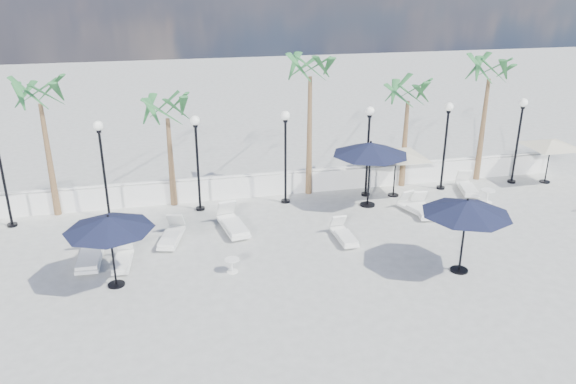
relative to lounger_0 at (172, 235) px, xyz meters
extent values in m
plane|color=gray|center=(4.71, -3.84, -0.24)|extent=(100.00, 100.00, 0.00)
cube|color=silver|center=(4.71, 3.66, 0.21)|extent=(26.00, 0.30, 0.90)
cube|color=silver|center=(4.71, 3.66, 0.73)|extent=(26.00, 0.12, 0.08)
cylinder|color=black|center=(-5.79, 2.66, -0.19)|extent=(0.36, 0.36, 0.10)
cylinder|color=black|center=(-5.79, 2.66, 1.51)|extent=(0.10, 0.10, 3.50)
cylinder|color=black|center=(-2.29, 2.66, -0.19)|extent=(0.36, 0.36, 0.10)
cylinder|color=black|center=(-2.29, 2.66, 1.51)|extent=(0.10, 0.10, 3.50)
cylinder|color=black|center=(-2.29, 2.66, 3.21)|extent=(0.18, 0.18, 0.10)
sphere|color=white|center=(-2.29, 2.66, 3.42)|extent=(0.36, 0.36, 0.36)
cylinder|color=black|center=(1.21, 2.66, -0.19)|extent=(0.36, 0.36, 0.10)
cylinder|color=black|center=(1.21, 2.66, 1.51)|extent=(0.10, 0.10, 3.50)
cylinder|color=black|center=(1.21, 2.66, 3.21)|extent=(0.18, 0.18, 0.10)
sphere|color=white|center=(1.21, 2.66, 3.42)|extent=(0.36, 0.36, 0.36)
cylinder|color=black|center=(4.71, 2.66, -0.19)|extent=(0.36, 0.36, 0.10)
cylinder|color=black|center=(4.71, 2.66, 1.51)|extent=(0.10, 0.10, 3.50)
cylinder|color=black|center=(4.71, 2.66, 3.21)|extent=(0.18, 0.18, 0.10)
sphere|color=white|center=(4.71, 2.66, 3.42)|extent=(0.36, 0.36, 0.36)
cylinder|color=black|center=(8.21, 2.66, -0.19)|extent=(0.36, 0.36, 0.10)
cylinder|color=black|center=(8.21, 2.66, 1.51)|extent=(0.10, 0.10, 3.50)
cylinder|color=black|center=(8.21, 2.66, 3.21)|extent=(0.18, 0.18, 0.10)
sphere|color=white|center=(8.21, 2.66, 3.42)|extent=(0.36, 0.36, 0.36)
cylinder|color=black|center=(11.71, 2.66, -0.19)|extent=(0.36, 0.36, 0.10)
cylinder|color=black|center=(11.71, 2.66, 1.51)|extent=(0.10, 0.10, 3.50)
cylinder|color=black|center=(11.71, 2.66, 3.21)|extent=(0.18, 0.18, 0.10)
sphere|color=white|center=(11.71, 2.66, 3.42)|extent=(0.36, 0.36, 0.36)
cylinder|color=black|center=(15.21, 2.66, -0.19)|extent=(0.36, 0.36, 0.10)
cylinder|color=black|center=(15.21, 2.66, 1.51)|extent=(0.10, 0.10, 3.50)
cylinder|color=black|center=(15.21, 2.66, 3.21)|extent=(0.18, 0.18, 0.10)
sphere|color=white|center=(15.21, 2.66, 3.42)|extent=(0.36, 0.36, 0.36)
cone|color=brown|center=(-4.29, 3.46, 1.96)|extent=(0.28, 0.28, 4.40)
cone|color=brown|center=(0.21, 3.46, 1.56)|extent=(0.28, 0.28, 3.60)
cone|color=brown|center=(5.91, 3.46, 2.26)|extent=(0.28, 0.28, 5.00)
cone|color=brown|center=(10.21, 3.46, 1.66)|extent=(0.28, 0.28, 3.80)
cone|color=brown|center=(13.91, 3.46, 2.06)|extent=(0.28, 0.28, 4.60)
cube|color=white|center=(-0.01, -0.02, -0.09)|extent=(1.08, 1.94, 0.10)
cube|color=white|center=(-0.07, -0.26, 0.02)|extent=(0.88, 1.35, 0.10)
cube|color=white|center=(0.19, 0.70, 0.28)|extent=(0.67, 0.57, 0.57)
cube|color=white|center=(-2.64, -0.95, -0.06)|extent=(0.79, 2.15, 0.11)
cube|color=white|center=(-2.65, -1.24, 0.06)|extent=(0.72, 1.46, 0.11)
cube|color=white|center=(-2.61, -0.09, 0.36)|extent=(0.68, 0.53, 0.66)
cube|color=white|center=(-1.61, -1.43, -0.11)|extent=(0.66, 1.62, 0.09)
cube|color=white|center=(-1.62, -1.64, -0.01)|extent=(0.58, 1.11, 0.09)
cube|color=white|center=(-1.55, -0.79, 0.21)|extent=(0.53, 0.41, 0.49)
cube|color=white|center=(5.95, -1.28, -0.10)|extent=(0.60, 1.68, 0.09)
cube|color=white|center=(5.96, -1.50, 0.00)|extent=(0.55, 1.14, 0.09)
cube|color=white|center=(5.94, -0.60, 0.23)|extent=(0.53, 0.41, 0.52)
cube|color=white|center=(2.22, 0.39, -0.07)|extent=(1.02, 2.20, 0.11)
cube|color=white|center=(2.27, 0.11, 0.06)|extent=(0.87, 1.51, 0.11)
cube|color=white|center=(2.09, 1.24, 0.36)|extent=(0.73, 0.60, 0.66)
cube|color=white|center=(9.52, 0.38, -0.09)|extent=(1.10, 1.86, 0.10)
cube|color=white|center=(9.59, 0.16, 0.01)|extent=(0.89, 1.30, 0.10)
cube|color=white|center=(9.30, 1.06, 0.26)|extent=(0.65, 0.57, 0.55)
cube|color=white|center=(12.63, 2.04, -0.09)|extent=(1.11, 1.95, 0.10)
cube|color=white|center=(12.56, 1.80, 0.02)|extent=(0.90, 1.36, 0.10)
cube|color=white|center=(12.84, 2.76, 0.28)|extent=(0.68, 0.58, 0.58)
cube|color=white|center=(9.71, 0.25, -0.10)|extent=(0.90, 1.82, 0.09)
cube|color=white|center=(9.66, 0.02, 0.01)|extent=(0.76, 1.26, 0.09)
cube|color=white|center=(9.84, 0.94, 0.25)|extent=(0.61, 0.51, 0.54)
cylinder|color=white|center=(1.79, -2.64, -0.22)|extent=(0.36, 0.36, 0.03)
cylinder|color=white|center=(1.79, -2.64, -0.02)|extent=(0.05, 0.05, 0.43)
cylinder|color=white|center=(1.79, -2.64, 0.21)|extent=(0.47, 0.47, 0.03)
cylinder|color=white|center=(12.81, 0.75, -0.22)|extent=(0.45, 0.45, 0.03)
cylinder|color=white|center=(12.81, 0.75, 0.03)|extent=(0.07, 0.07, 0.53)
cylinder|color=white|center=(12.81, 0.75, 0.31)|extent=(0.58, 0.58, 0.03)
cylinder|color=black|center=(-1.75, -2.67, -0.21)|extent=(0.51, 0.51, 0.05)
cylinder|color=black|center=(-1.75, -2.67, 0.88)|extent=(0.06, 0.06, 2.23)
cone|color=black|center=(-1.75, -2.67, 1.83)|extent=(2.64, 2.64, 0.41)
sphere|color=black|center=(-1.75, -2.67, 2.06)|extent=(0.07, 0.07, 0.07)
cylinder|color=black|center=(7.90, 1.58, -0.20)|extent=(0.61, 0.61, 0.07)
cylinder|color=black|center=(7.90, 1.58, 1.07)|extent=(0.08, 0.08, 2.62)
cone|color=black|center=(7.90, 1.58, 2.18)|extent=(3.05, 3.05, 0.49)
sphere|color=black|center=(7.90, 1.58, 2.46)|extent=(0.09, 0.09, 0.09)
cylinder|color=black|center=(8.83, -4.20, -0.21)|extent=(0.56, 0.56, 0.06)
cylinder|color=black|center=(8.83, -4.20, 0.95)|extent=(0.07, 0.07, 2.38)
cone|color=black|center=(8.83, -4.20, 1.96)|extent=(2.78, 2.78, 0.45)
sphere|color=black|center=(8.83, -4.20, 2.21)|extent=(0.08, 0.08, 0.08)
cylinder|color=black|center=(9.36, 2.36, -0.21)|extent=(0.46, 0.46, 0.05)
cylinder|color=black|center=(9.36, 2.36, 0.78)|extent=(0.06, 0.06, 2.04)
pyramid|color=#B8B191|center=(9.36, 2.36, 1.82)|extent=(4.51, 4.51, 0.31)
cylinder|color=black|center=(16.71, 2.36, -0.21)|extent=(0.46, 0.46, 0.05)
cylinder|color=black|center=(16.71, 2.36, 0.75)|extent=(0.06, 0.06, 1.97)
pyramid|color=#B8B191|center=(16.71, 2.36, 1.76)|extent=(4.28, 4.28, 0.31)
camera|label=1|loc=(-0.01, -18.30, 8.57)|focal=35.00mm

